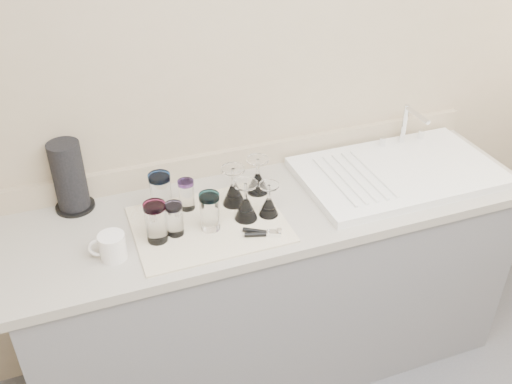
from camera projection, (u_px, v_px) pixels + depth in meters
name	position (u px, v px, depth m)	size (l,w,h in m)	color
counter_unit	(274.00, 286.00, 2.48)	(2.06, 0.62, 0.90)	slate
sink_unit	(398.00, 172.00, 2.38)	(0.82, 0.50, 0.22)	white
dish_towel	(209.00, 224.00, 2.10)	(0.55, 0.42, 0.01)	silver
tumbler_cyan	(161.00, 193.00, 2.12)	(0.08, 0.08, 0.16)	white
tumbler_purple	(187.00, 194.00, 2.15)	(0.06, 0.06, 0.12)	white
tumbler_magenta	(156.00, 222.00, 1.98)	(0.08, 0.08, 0.15)	white
tumbler_blue	(175.00, 219.00, 2.01)	(0.06, 0.06, 0.13)	white
tumbler_lavender	(210.00, 211.00, 2.04)	(0.07, 0.07, 0.15)	white
goblet_back_left	(234.00, 192.00, 2.18)	(0.09, 0.09, 0.16)	white
goblet_back_right	(258.00, 181.00, 2.25)	(0.09, 0.09, 0.15)	white
goblet_front_left	(246.00, 206.00, 2.10)	(0.09, 0.09, 0.16)	white
goblet_front_right	(269.00, 204.00, 2.12)	(0.07, 0.07, 0.13)	white
can_opener	(262.00, 233.00, 2.04)	(0.13, 0.09, 0.02)	silver
white_mug	(112.00, 247.00, 1.92)	(0.14, 0.11, 0.09)	white
paper_towel_roll	(69.00, 177.00, 2.12)	(0.15, 0.15, 0.28)	black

